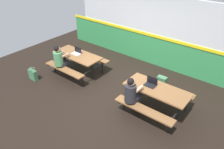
% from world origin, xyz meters
% --- Properties ---
extents(ground_plane, '(10.00, 10.00, 0.02)m').
position_xyz_m(ground_plane, '(0.00, 0.00, -0.01)').
color(ground_plane, black).
extents(accent_backdrop, '(8.00, 0.14, 2.60)m').
position_xyz_m(accent_backdrop, '(0.00, 2.52, 1.25)').
color(accent_backdrop, '#338C4C').
rests_on(accent_backdrop, ground).
extents(picnic_table_left, '(1.76, 1.56, 0.74)m').
position_xyz_m(picnic_table_left, '(-1.59, 0.20, 0.57)').
color(picnic_table_left, brown).
rests_on(picnic_table_left, ground).
extents(picnic_table_right, '(1.76, 1.56, 0.74)m').
position_xyz_m(picnic_table_right, '(1.59, 0.09, 0.57)').
color(picnic_table_right, brown).
rests_on(picnic_table_right, ground).
extents(student_nearer, '(0.36, 0.53, 1.21)m').
position_xyz_m(student_nearer, '(-1.83, -0.36, 0.71)').
color(student_nearer, '#2D2D38').
rests_on(student_nearer, ground).
extents(student_further, '(0.36, 0.53, 1.21)m').
position_xyz_m(student_further, '(1.16, -0.47, 0.71)').
color(student_further, '#2D2D38').
rests_on(student_further, ground).
extents(laptop_silver, '(0.32, 0.22, 0.22)m').
position_xyz_m(laptop_silver, '(-1.65, 0.24, 0.79)').
color(laptop_silver, silver).
rests_on(laptop_silver, picnic_table_left).
extents(laptop_dark, '(0.32, 0.22, 0.22)m').
position_xyz_m(laptop_dark, '(1.37, 0.12, 0.79)').
color(laptop_dark, black).
rests_on(laptop_dark, picnic_table_right).
extents(backpack_dark, '(0.30, 0.22, 0.44)m').
position_xyz_m(backpack_dark, '(1.22, 1.16, 0.22)').
color(backpack_dark, '#3F724C').
rests_on(backpack_dark, ground).
extents(tote_bag_bright, '(0.34, 0.21, 0.43)m').
position_xyz_m(tote_bag_bright, '(-2.49, -1.08, 0.19)').
color(tote_bag_bright, '#3F724C').
rests_on(tote_bag_bright, ground).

